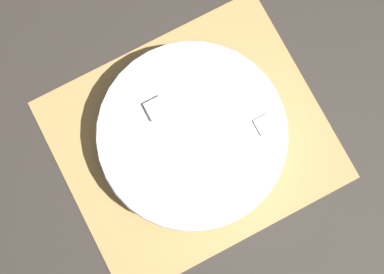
# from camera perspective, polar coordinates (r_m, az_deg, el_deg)

# --- Properties ---
(ground_plane) EXTENTS (6.00, 6.00, 0.00)m
(ground_plane) POSITION_cam_1_polar(r_m,az_deg,el_deg) (0.90, 0.00, -0.31)
(ground_plane) COLOR #2D2823
(bamboo_mat_center) EXTENTS (0.44, 0.37, 0.01)m
(bamboo_mat_center) POSITION_cam_1_polar(r_m,az_deg,el_deg) (0.90, 0.00, -0.28)
(bamboo_mat_center) COLOR #A8844C
(bamboo_mat_center) RESTS_ON ground_plane
(fruit_salad_bowl) EXTENTS (0.30, 0.30, 0.08)m
(fruit_salad_bowl) POSITION_cam_1_polar(r_m,az_deg,el_deg) (0.86, 0.02, 0.12)
(fruit_salad_bowl) COLOR silver
(fruit_salad_bowl) RESTS_ON bamboo_mat_center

